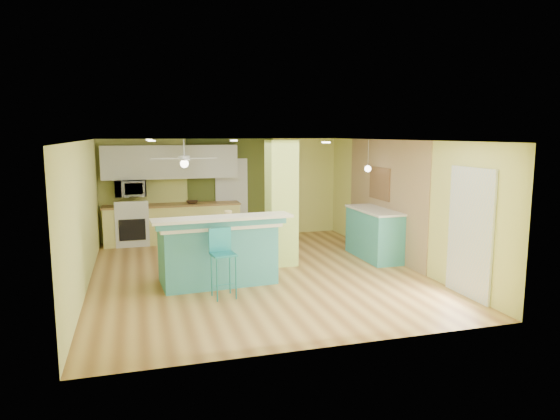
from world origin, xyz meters
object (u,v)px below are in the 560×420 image
object	(u,v)px
peninsula	(218,250)
canister	(228,215)
side_counter	(375,233)
fruit_bowl	(192,202)
bar_stool	(222,251)

from	to	relation	value
peninsula	canister	world-z (taller)	peninsula
side_counter	fruit_bowl	distance (m)	4.47
peninsula	fruit_bowl	xyz separation A→B (m)	(-0.04, 3.54, 0.40)
peninsula	side_counter	size ratio (longest dim) A/B	1.46
bar_stool	fruit_bowl	world-z (taller)	bar_stool
peninsula	canister	bearing A→B (deg)	40.16
peninsula	canister	size ratio (longest dim) A/B	15.49
bar_stool	canister	bearing A→B (deg)	66.56
fruit_bowl	canister	size ratio (longest dim) A/B	1.92
side_counter	fruit_bowl	world-z (taller)	side_counter
bar_stool	peninsula	bearing A→B (deg)	78.84
fruit_bowl	peninsula	bearing A→B (deg)	-89.32
bar_stool	side_counter	size ratio (longest dim) A/B	0.69
peninsula	side_counter	xyz separation A→B (m)	(3.49, 0.85, -0.05)
peninsula	side_counter	world-z (taller)	peninsula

